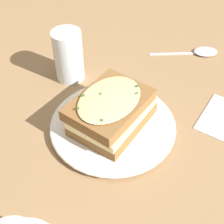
{
  "coord_description": "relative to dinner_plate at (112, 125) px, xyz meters",
  "views": [
    {
      "loc": [
        -0.22,
        0.36,
        0.46
      ],
      "look_at": [
        0.0,
        0.01,
        0.04
      ],
      "focal_mm": 50.0,
      "sensor_mm": 36.0,
      "label": 1
    }
  ],
  "objects": [
    {
      "name": "water_glass",
      "position": [
        0.17,
        -0.08,
        0.05
      ],
      "size": [
        0.06,
        0.06,
        0.12
      ],
      "primitive_type": "cylinder",
      "color": "silver",
      "rests_on": "ground_plane"
    },
    {
      "name": "dinner_plate",
      "position": [
        0.0,
        0.0,
        0.0
      ],
      "size": [
        0.25,
        0.25,
        0.02
      ],
      "color": "silver",
      "rests_on": "ground_plane"
    },
    {
      "name": "sandwich",
      "position": [
        0.0,
        0.0,
        0.04
      ],
      "size": [
        0.12,
        0.16,
        0.07
      ],
      "rotation": [
        0.0,
        0.0,
        4.68
      ],
      "color": "brown",
      "rests_on": "dinner_plate"
    },
    {
      "name": "ground_plane",
      "position": [
        -0.0,
        -0.01,
        -0.01
      ],
      "size": [
        2.4,
        2.4,
        0.0
      ],
      "primitive_type": "plane",
      "color": "olive"
    },
    {
      "name": "spoon",
      "position": [
        -0.06,
        -0.34,
        -0.0
      ],
      "size": [
        0.16,
        0.12,
        0.01
      ],
      "rotation": [
        0.0,
        0.0,
        2.18
      ],
      "color": "silver",
      "rests_on": "ground_plane"
    }
  ]
}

